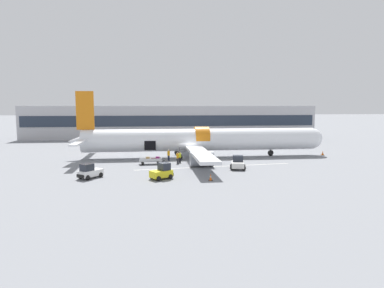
% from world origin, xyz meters
% --- Properties ---
extents(ground_plane, '(500.00, 500.00, 0.00)m').
position_xyz_m(ground_plane, '(0.00, 0.00, 0.00)').
color(ground_plane, slate).
extents(apron_marking_line, '(21.52, 2.81, 0.01)m').
position_xyz_m(apron_marking_line, '(2.95, -5.85, 0.00)').
color(apron_marking_line, silver).
rests_on(apron_marking_line, ground_plane).
extents(terminal_strip, '(72.49, 9.86, 8.05)m').
position_xyz_m(terminal_strip, '(0.00, 37.52, 4.03)').
color(terminal_strip, '#B2B2B7').
rests_on(terminal_strip, ground_plane).
extents(airplane, '(40.40, 33.47, 10.30)m').
position_xyz_m(airplane, '(1.90, 2.77, 2.69)').
color(airplane, white).
rests_on(airplane, ground_plane).
extents(baggage_tug_lead, '(2.38, 2.80, 1.72)m').
position_xyz_m(baggage_tug_lead, '(5.52, -7.93, 0.73)').
color(baggage_tug_lead, silver).
rests_on(baggage_tug_lead, ground_plane).
extents(baggage_tug_mid, '(2.77, 2.93, 1.70)m').
position_xyz_m(baggage_tug_mid, '(-12.47, -11.43, 0.71)').
color(baggage_tug_mid, white).
rests_on(baggage_tug_mid, ground_plane).
extents(baggage_tug_rear, '(2.76, 2.50, 1.79)m').
position_xyz_m(baggage_tug_rear, '(-4.40, -12.78, 0.74)').
color(baggage_tug_rear, yellow).
rests_on(baggage_tug_rear, ground_plane).
extents(baggage_cart_loading, '(4.04, 1.84, 1.10)m').
position_xyz_m(baggage_cart_loading, '(-5.51, -2.97, 0.50)').
color(baggage_cart_loading, '#B7BABF').
rests_on(baggage_cart_loading, ground_plane).
extents(ground_crew_loader_a, '(0.43, 0.58, 1.67)m').
position_xyz_m(ground_crew_loader_a, '(-2.97, -0.24, 0.88)').
color(ground_crew_loader_a, '#1E2338').
rests_on(ground_crew_loader_a, ground_plane).
extents(ground_crew_loader_b, '(0.51, 0.55, 1.65)m').
position_xyz_m(ground_crew_loader_b, '(-1.85, -2.91, 0.87)').
color(ground_crew_loader_b, '#2D2D33').
rests_on(ground_crew_loader_b, ground_plane).
extents(ground_crew_driver, '(0.41, 0.56, 1.59)m').
position_xyz_m(ground_crew_driver, '(-1.46, -2.09, 0.84)').
color(ground_crew_driver, black).
rests_on(ground_crew_driver, ground_plane).
extents(suitcase_on_tarmac_upright, '(0.50, 0.39, 0.79)m').
position_xyz_m(suitcase_on_tarmac_upright, '(-3.83, -4.70, 0.34)').
color(suitcase_on_tarmac_upright, black).
rests_on(suitcase_on_tarmac_upright, ground_plane).
extents(safety_cone_nose, '(0.57, 0.57, 0.73)m').
position_xyz_m(safety_cone_nose, '(22.54, 2.34, 0.34)').
color(safety_cone_nose, black).
rests_on(safety_cone_nose, ground_plane).
extents(safety_cone_engine_left, '(0.43, 0.43, 0.76)m').
position_xyz_m(safety_cone_engine_left, '(0.84, -14.23, 0.36)').
color(safety_cone_engine_left, black).
rests_on(safety_cone_engine_left, ground_plane).
extents(safety_cone_wingtip, '(0.47, 0.47, 0.78)m').
position_xyz_m(safety_cone_wingtip, '(2.70, -4.86, 0.37)').
color(safety_cone_wingtip, black).
rests_on(safety_cone_wingtip, ground_plane).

